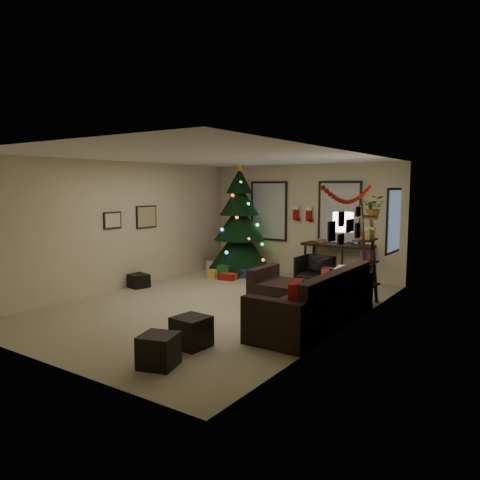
{
  "coord_description": "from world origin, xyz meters",
  "views": [
    {
      "loc": [
        5.06,
        -6.72,
        2.19
      ],
      "look_at": [
        0.1,
        0.6,
        1.15
      ],
      "focal_mm": 34.65,
      "sensor_mm": 36.0,
      "label": 1
    }
  ],
  "objects_px": {
    "sofa": "(308,302)",
    "desk": "(338,248)",
    "desk_chair": "(315,270)",
    "bookshelf": "(368,256)",
    "christmas_tree": "(239,226)"
  },
  "relations": [
    {
      "from": "sofa",
      "to": "desk",
      "type": "relative_size",
      "value": 1.78
    },
    {
      "from": "desk_chair",
      "to": "bookshelf",
      "type": "height_order",
      "value": "bookshelf"
    },
    {
      "from": "sofa",
      "to": "desk_chair",
      "type": "relative_size",
      "value": 4.34
    },
    {
      "from": "desk",
      "to": "bookshelf",
      "type": "xyz_separation_m",
      "value": [
        1.27,
        -1.69,
        0.15
      ]
    },
    {
      "from": "christmas_tree",
      "to": "bookshelf",
      "type": "xyz_separation_m",
      "value": [
        3.71,
        -1.28,
        -0.26
      ]
    },
    {
      "from": "sofa",
      "to": "christmas_tree",
      "type": "bearing_deg",
      "value": 139.66
    },
    {
      "from": "christmas_tree",
      "to": "sofa",
      "type": "distance_m",
      "value": 4.34
    },
    {
      "from": "sofa",
      "to": "bookshelf",
      "type": "xyz_separation_m",
      "value": [
        0.47,
        1.47,
        0.62
      ]
    },
    {
      "from": "sofa",
      "to": "bookshelf",
      "type": "bearing_deg",
      "value": 72.18
    },
    {
      "from": "christmas_tree",
      "to": "bookshelf",
      "type": "bearing_deg",
      "value": -19.01
    },
    {
      "from": "sofa",
      "to": "desk_chair",
      "type": "height_order",
      "value": "sofa"
    },
    {
      "from": "christmas_tree",
      "to": "desk_chair",
      "type": "height_order",
      "value": "christmas_tree"
    },
    {
      "from": "desk_chair",
      "to": "bookshelf",
      "type": "distance_m",
      "value": 1.94
    },
    {
      "from": "desk_chair",
      "to": "christmas_tree",
      "type": "bearing_deg",
      "value": 175.38
    },
    {
      "from": "desk_chair",
      "to": "desk",
      "type": "bearing_deg",
      "value": 69.55
    }
  ]
}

